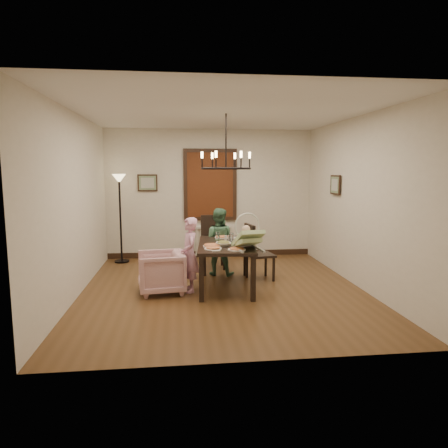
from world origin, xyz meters
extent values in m
cube|color=brown|center=(0.00, 0.00, 0.00)|extent=(4.50, 5.00, 0.01)
cube|color=white|center=(0.00, 0.00, 2.80)|extent=(4.50, 5.00, 0.01)
cube|color=silver|center=(0.00, 2.50, 1.40)|extent=(4.50, 0.01, 2.80)
cube|color=silver|center=(-2.25, 0.00, 1.40)|extent=(0.01, 5.00, 2.80)
cube|color=silver|center=(2.25, 0.00, 1.40)|extent=(0.01, 5.00, 2.80)
cube|color=black|center=(0.06, 0.10, 0.71)|extent=(1.02, 1.64, 0.05)
cube|color=black|center=(-0.38, -0.59, 0.34)|extent=(0.07, 0.07, 0.68)
cube|color=black|center=(-0.25, 0.85, 0.34)|extent=(0.07, 0.07, 0.68)
cube|color=black|center=(0.38, -0.65, 0.34)|extent=(0.07, 0.07, 0.68)
cube|color=black|center=(0.51, 0.79, 0.34)|extent=(0.07, 0.07, 0.68)
imported|color=beige|center=(-0.98, -0.06, 0.33)|extent=(0.80, 0.78, 0.65)
imported|color=#E3A0C5|center=(-0.53, -0.05, 0.49)|extent=(0.28, 0.39, 0.99)
imported|color=#487957|center=(0.02, 0.91, 0.51)|extent=(0.59, 0.52, 1.03)
imported|color=white|center=(0.00, -0.12, 0.77)|extent=(0.29, 0.29, 0.07)
cylinder|color=tan|center=(-0.18, -0.16, 0.75)|extent=(0.28, 0.28, 0.04)
cylinder|color=silver|center=(0.15, 0.12, 0.80)|extent=(0.07, 0.07, 0.14)
cube|color=#672F14|center=(0.00, 2.46, 1.60)|extent=(1.00, 0.03, 1.40)
cube|color=black|center=(-1.35, 2.47, 1.65)|extent=(0.42, 0.03, 0.36)
cube|color=black|center=(2.21, 0.90, 1.65)|extent=(0.03, 0.42, 0.36)
torus|color=black|center=(0.06, 0.10, 1.95)|extent=(0.80, 0.80, 0.04)
camera|label=1|loc=(-0.70, -6.26, 1.93)|focal=32.00mm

